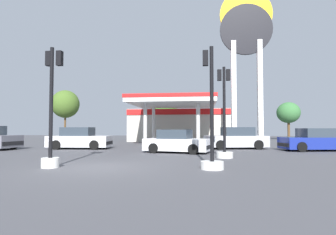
# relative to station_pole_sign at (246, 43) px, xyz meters

# --- Properties ---
(ground_plane) EXTENTS (90.00, 90.00, 0.00)m
(ground_plane) POSITION_rel_station_pole_sign_xyz_m (-7.76, -14.11, -8.91)
(ground_plane) COLOR #47474C
(ground_plane) RESTS_ON ground
(gas_station) EXTENTS (11.22, 14.13, 4.29)m
(gas_station) POSITION_rel_station_pole_sign_xyz_m (-6.47, 7.16, -6.83)
(gas_station) COLOR beige
(gas_station) RESTS_ON ground
(station_pole_sign) EXTENTS (4.51, 0.56, 13.76)m
(station_pole_sign) POSITION_rel_station_pole_sign_xyz_m (0.00, 0.00, 0.00)
(station_pole_sign) COLOR white
(station_pole_sign) RESTS_ON ground
(car_0) EXTENTS (4.49, 2.26, 1.56)m
(car_0) POSITION_rel_station_pole_sign_xyz_m (-12.72, -5.27, -8.20)
(car_0) COLOR black
(car_0) RESTS_ON ground
(car_1) EXTENTS (4.39, 2.43, 1.49)m
(car_1) POSITION_rel_station_pole_sign_xyz_m (3.47, -5.05, -8.23)
(car_1) COLOR black
(car_1) RESTS_ON ground
(car_2) EXTENTS (4.20, 2.46, 1.41)m
(car_2) POSITION_rel_station_pole_sign_xyz_m (-5.41, -7.55, -8.27)
(car_2) COLOR black
(car_2) RESTS_ON ground
(car_4) EXTENTS (4.66, 2.67, 1.57)m
(car_4) POSITION_rel_station_pole_sign_xyz_m (-1.44, -3.80, -8.19)
(car_4) COLOR black
(car_4) RESTS_ON ground
(traffic_signal_0) EXTENTS (0.84, 0.84, 4.50)m
(traffic_signal_0) POSITION_rel_station_pole_sign_xyz_m (-3.53, -14.02, -7.75)
(traffic_signal_0) COLOR silver
(traffic_signal_0) RESTS_ON ground
(traffic_signal_1) EXTENTS (0.65, 0.68, 4.58)m
(traffic_signal_1) POSITION_rel_station_pole_sign_xyz_m (-9.55, -14.37, -7.21)
(traffic_signal_1) COLOR silver
(traffic_signal_1) RESTS_ON ground
(traffic_signal_2) EXTENTS (0.82, 0.82, 4.60)m
(traffic_signal_2) POSITION_rel_station_pole_sign_xyz_m (-2.75, -10.13, -7.43)
(traffic_signal_2) COLOR silver
(traffic_signal_2) RESTS_ON ground
(tree_0) EXTENTS (3.97, 3.97, 7.03)m
(tree_0) POSITION_rel_station_pole_sign_xyz_m (-23.61, 13.03, -3.90)
(tree_0) COLOR brown
(tree_0) RESTS_ON ground
(tree_1) EXTENTS (3.66, 3.66, 6.01)m
(tree_1) POSITION_rel_station_pole_sign_xyz_m (-9.16, 13.36, -4.43)
(tree_1) COLOR brown
(tree_1) RESTS_ON ground
(tree_2) EXTENTS (2.92, 2.92, 4.88)m
(tree_2) POSITION_rel_station_pole_sign_xyz_m (7.27, 12.72, -5.40)
(tree_2) COLOR brown
(tree_2) RESTS_ON ground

